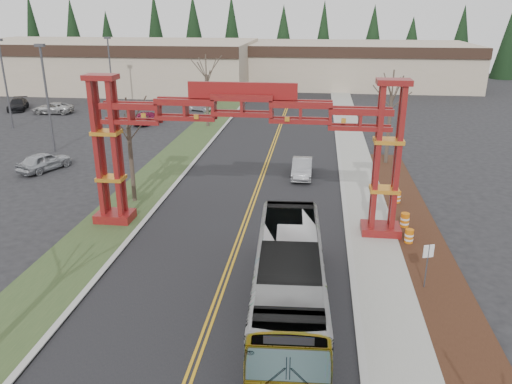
% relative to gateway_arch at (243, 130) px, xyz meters
% --- Properties ---
extents(road, '(12.00, 110.00, 0.02)m').
position_rel_gateway_arch_xyz_m(road, '(-0.00, 7.00, -5.97)').
color(road, black).
rests_on(road, ground).
extents(lane_line_left, '(0.12, 100.00, 0.01)m').
position_rel_gateway_arch_xyz_m(lane_line_left, '(-0.12, 7.00, -5.96)').
color(lane_line_left, '#C68F17').
rests_on(lane_line_left, road).
extents(lane_line_right, '(0.12, 100.00, 0.01)m').
position_rel_gateway_arch_xyz_m(lane_line_right, '(0.12, 7.00, -5.96)').
color(lane_line_right, '#C68F17').
rests_on(lane_line_right, road).
extents(curb_right, '(0.30, 110.00, 0.15)m').
position_rel_gateway_arch_xyz_m(curb_right, '(6.15, 7.00, -5.91)').
color(curb_right, '#A3A29D').
rests_on(curb_right, ground).
extents(sidewalk_right, '(2.60, 110.00, 0.14)m').
position_rel_gateway_arch_xyz_m(sidewalk_right, '(7.60, 7.00, -5.91)').
color(sidewalk_right, gray).
rests_on(sidewalk_right, ground).
extents(landscape_strip, '(2.60, 50.00, 0.12)m').
position_rel_gateway_arch_xyz_m(landscape_strip, '(10.20, -8.00, -5.92)').
color(landscape_strip, black).
rests_on(landscape_strip, ground).
extents(grass_median, '(4.00, 110.00, 0.08)m').
position_rel_gateway_arch_xyz_m(grass_median, '(-8.00, 7.00, -5.94)').
color(grass_median, '#2C4321').
rests_on(grass_median, ground).
extents(curb_left, '(0.30, 110.00, 0.15)m').
position_rel_gateway_arch_xyz_m(curb_left, '(-6.15, 7.00, -5.91)').
color(curb_left, '#A3A29D').
rests_on(curb_left, ground).
extents(gateway_arch, '(18.20, 1.60, 8.90)m').
position_rel_gateway_arch_xyz_m(gateway_arch, '(0.00, 0.00, 0.00)').
color(gateway_arch, maroon).
rests_on(gateway_arch, ground).
extents(retail_building_west, '(46.00, 22.30, 7.50)m').
position_rel_gateway_arch_xyz_m(retail_building_west, '(-30.00, 53.96, -2.22)').
color(retail_building_west, tan).
rests_on(retail_building_west, ground).
extents(retail_building_east, '(38.00, 20.30, 7.00)m').
position_rel_gateway_arch_xyz_m(retail_building_east, '(10.00, 61.95, -2.47)').
color(retail_building_east, tan).
rests_on(retail_building_east, ground).
extents(conifer_treeline, '(116.10, 5.60, 13.00)m').
position_rel_gateway_arch_xyz_m(conifer_treeline, '(0.25, 74.00, 0.50)').
color(conifer_treeline, black).
rests_on(conifer_treeline, ground).
extents(transit_bus, '(3.41, 11.95, 3.29)m').
position_rel_gateway_arch_xyz_m(transit_bus, '(3.22, -8.60, -4.34)').
color(transit_bus, '#A9ABB1').
rests_on(transit_bus, ground).
extents(silver_sedan, '(1.53, 4.32, 1.42)m').
position_rel_gateway_arch_xyz_m(silver_sedan, '(3.09, 10.16, -5.27)').
color(silver_sedan, '#A5A8AD').
rests_on(silver_sedan, ground).
extents(parked_car_near_a, '(3.36, 4.83, 1.53)m').
position_rel_gateway_arch_xyz_m(parked_car_near_a, '(-17.67, 9.24, -5.22)').
color(parked_car_near_a, '#A8ABB0').
rests_on(parked_car_near_a, ground).
extents(parked_car_mid_a, '(2.92, 5.05, 1.37)m').
position_rel_gateway_arch_xyz_m(parked_car_mid_a, '(-15.14, 27.36, -5.30)').
color(parked_car_mid_a, maroon).
rests_on(parked_car_mid_a, ground).
extents(parked_car_far_a, '(3.91, 2.56, 1.22)m').
position_rel_gateway_arch_xyz_m(parked_car_far_a, '(-11.00, 35.56, -5.37)').
color(parked_car_far_a, '#9D9FA4').
rests_on(parked_car_far_a, ground).
extents(parked_car_far_b, '(5.06, 2.56, 1.37)m').
position_rel_gateway_arch_xyz_m(parked_car_far_b, '(-28.86, 31.52, -5.30)').
color(parked_car_far_b, beige).
rests_on(parked_car_far_b, ground).
extents(parked_car_far_c, '(3.71, 5.41, 1.45)m').
position_rel_gateway_arch_xyz_m(parked_car_far_c, '(-34.51, 33.15, -5.26)').
color(parked_car_far_c, black).
rests_on(parked_car_far_c, ground).
extents(bare_tree_median_mid, '(2.91, 2.91, 7.06)m').
position_rel_gateway_arch_xyz_m(bare_tree_median_mid, '(-8.00, 3.40, -0.88)').
color(bare_tree_median_mid, '#382D26').
rests_on(bare_tree_median_mid, ground).
extents(bare_tree_median_far, '(3.26, 3.26, 7.82)m').
position_rel_gateway_arch_xyz_m(bare_tree_median_far, '(-8.00, 26.68, -0.35)').
color(bare_tree_median_far, '#382D26').
rests_on(bare_tree_median_far, ground).
extents(bare_tree_right_far, '(3.13, 3.13, 7.80)m').
position_rel_gateway_arch_xyz_m(bare_tree_right_far, '(10.00, 14.53, -0.29)').
color(bare_tree_right_far, '#382D26').
rests_on(bare_tree_right_far, ground).
extents(light_pole_near, '(0.83, 0.41, 9.54)m').
position_rel_gateway_arch_xyz_m(light_pole_near, '(-19.81, 14.79, -0.47)').
color(light_pole_near, '#3F3F44').
rests_on(light_pole_near, ground).
extents(light_pole_mid, '(0.82, 0.41, 9.46)m').
position_rel_gateway_arch_xyz_m(light_pole_mid, '(-29.10, 23.14, -0.51)').
color(light_pole_mid, '#3F3F44').
rests_on(light_pole_mid, ground).
extents(light_pole_far, '(0.78, 0.39, 9.02)m').
position_rel_gateway_arch_xyz_m(light_pole_far, '(-22.83, 36.28, -0.77)').
color(light_pole_far, '#3F3F44').
rests_on(light_pole_far, ground).
extents(street_sign, '(0.50, 0.22, 2.29)m').
position_rel_gateway_arch_xyz_m(street_sign, '(9.39, -5.86, -4.34)').
color(street_sign, '#3F3F44').
rests_on(street_sign, ground).
extents(barrel_south, '(0.48, 0.48, 0.90)m').
position_rel_gateway_arch_xyz_m(barrel_south, '(9.43, -1.08, -5.53)').
color(barrel_south, orange).
rests_on(barrel_south, ground).
extents(barrel_mid, '(0.52, 0.52, 0.97)m').
position_rel_gateway_arch_xyz_m(barrel_mid, '(9.53, 1.11, -5.50)').
color(barrel_mid, orange).
rests_on(barrel_mid, ground).
extents(barrel_north, '(0.49, 0.49, 0.91)m').
position_rel_gateway_arch_xyz_m(barrel_north, '(9.63, 5.11, -5.53)').
color(barrel_north, orange).
rests_on(barrel_north, ground).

